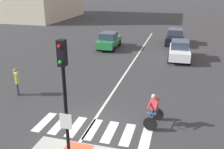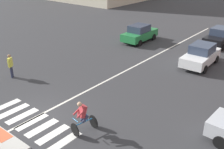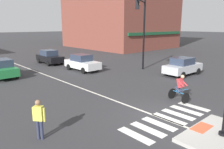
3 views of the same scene
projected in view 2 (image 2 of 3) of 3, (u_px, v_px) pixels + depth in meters
name	position (u px, v px, depth m)	size (l,w,h in m)	color
ground_plane	(34.00, 120.00, 13.51)	(300.00, 300.00, 0.00)	#333335
tactile_pad_front	(1.00, 135.00, 12.17)	(1.10, 0.60, 0.01)	#DB5B38
crosswalk_stripe_a	(5.00, 106.00, 14.82)	(0.44, 1.80, 0.01)	silver
crosswalk_stripe_b	(13.00, 111.00, 14.34)	(0.44, 1.80, 0.01)	silver
crosswalk_stripe_c	(22.00, 116.00, 13.87)	(0.44, 1.80, 0.01)	silver
crosswalk_stripe_d	(32.00, 122.00, 13.40)	(0.44, 1.80, 0.01)	silver
crosswalk_stripe_e	(42.00, 128.00, 12.93)	(0.44, 1.80, 0.01)	silver
crosswalk_stripe_f	(53.00, 134.00, 12.45)	(0.44, 1.80, 0.01)	silver
crosswalk_stripe_g	(65.00, 141.00, 11.98)	(0.44, 1.80, 0.01)	silver
lane_centre_line	(141.00, 63.00, 20.71)	(0.14, 28.00, 0.01)	silver
car_green_westbound_distant	(140.00, 33.00, 25.60)	(1.90, 4.13, 1.64)	#237A3D
car_white_eastbound_far	(201.00, 55.00, 19.99)	(1.93, 4.15, 1.64)	white
car_black_eastbound_distant	(220.00, 37.00, 24.56)	(1.89, 4.12, 1.64)	black
cyclist	(83.00, 116.00, 12.26)	(0.85, 1.19, 1.68)	black
pedestrian_at_curb_left	(10.00, 64.00, 17.88)	(0.39, 0.46, 1.67)	#2D334C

